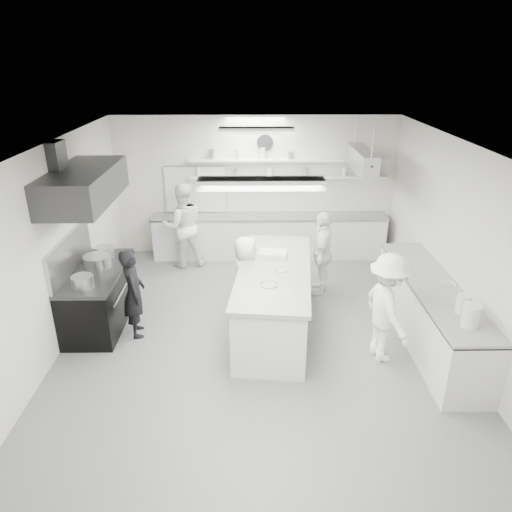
{
  "coord_description": "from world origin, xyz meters",
  "views": [
    {
      "loc": [
        -0.11,
        -6.54,
        4.17
      ],
      "look_at": [
        -0.02,
        0.6,
        1.11
      ],
      "focal_mm": 33.35,
      "sensor_mm": 36.0,
      "label": 1
    }
  ],
  "objects_px": {
    "back_counter": "(269,236)",
    "cook_back": "(183,226)",
    "prep_island": "(274,300)",
    "right_counter": "(430,313)",
    "stove": "(100,298)",
    "cook_stove": "(134,293)"
  },
  "relations": [
    {
      "from": "back_counter",
      "to": "cook_back",
      "type": "relative_size",
      "value": 2.81
    },
    {
      "from": "cook_back",
      "to": "prep_island",
      "type": "bearing_deg",
      "value": 108.7
    },
    {
      "from": "back_counter",
      "to": "right_counter",
      "type": "relative_size",
      "value": 1.52
    },
    {
      "from": "stove",
      "to": "cook_stove",
      "type": "distance_m",
      "value": 0.81
    },
    {
      "from": "prep_island",
      "to": "back_counter",
      "type": "bearing_deg",
      "value": 95.32
    },
    {
      "from": "right_counter",
      "to": "cook_back",
      "type": "height_order",
      "value": "cook_back"
    },
    {
      "from": "prep_island",
      "to": "stove",
      "type": "bearing_deg",
      "value": -178.12
    },
    {
      "from": "back_counter",
      "to": "right_counter",
      "type": "height_order",
      "value": "right_counter"
    },
    {
      "from": "cook_stove",
      "to": "cook_back",
      "type": "xyz_separation_m",
      "value": [
        0.43,
        2.67,
        0.16
      ]
    },
    {
      "from": "prep_island",
      "to": "right_counter",
      "type": "bearing_deg",
      "value": -3.15
    },
    {
      "from": "stove",
      "to": "cook_stove",
      "type": "height_order",
      "value": "cook_stove"
    },
    {
      "from": "stove",
      "to": "back_counter",
      "type": "relative_size",
      "value": 0.36
    },
    {
      "from": "back_counter",
      "to": "cook_stove",
      "type": "bearing_deg",
      "value": -125.29
    },
    {
      "from": "stove",
      "to": "back_counter",
      "type": "distance_m",
      "value": 4.03
    },
    {
      "from": "stove",
      "to": "prep_island",
      "type": "bearing_deg",
      "value": -4.21
    },
    {
      "from": "back_counter",
      "to": "cook_back",
      "type": "bearing_deg",
      "value": -165.04
    },
    {
      "from": "prep_island",
      "to": "cook_stove",
      "type": "xyz_separation_m",
      "value": [
        -2.19,
        -0.15,
        0.22
      ]
    },
    {
      "from": "stove",
      "to": "back_counter",
      "type": "xyz_separation_m",
      "value": [
        2.9,
        2.8,
        0.01
      ]
    },
    {
      "from": "back_counter",
      "to": "right_counter",
      "type": "distance_m",
      "value": 4.13
    },
    {
      "from": "cook_back",
      "to": "stove",
      "type": "bearing_deg",
      "value": 48.5
    },
    {
      "from": "back_counter",
      "to": "right_counter",
      "type": "xyz_separation_m",
      "value": [
        2.35,
        -3.4,
        0.01
      ]
    },
    {
      "from": "right_counter",
      "to": "cook_stove",
      "type": "xyz_separation_m",
      "value": [
        -4.58,
        0.24,
        0.26
      ]
    }
  ]
}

